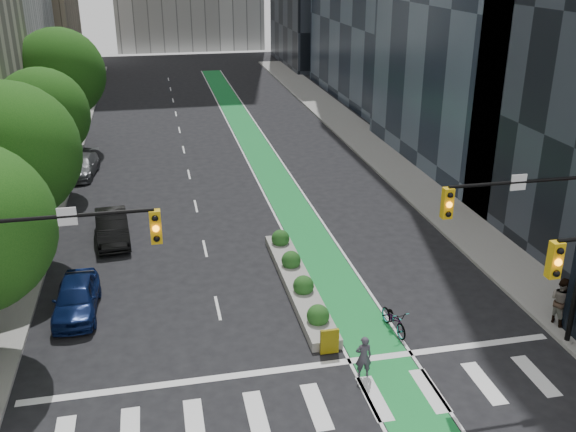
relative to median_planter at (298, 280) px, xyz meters
name	(u,v)px	position (x,y,z in m)	size (l,w,h in m)	color
ground	(309,388)	(-1.20, -7.04, -0.37)	(160.00, 160.00, 0.00)	black
sidewalk_left	(46,178)	(-13.00, 17.96, -0.30)	(3.60, 90.00, 0.15)	gray
sidewalk_right	(385,156)	(10.60, 17.96, -0.30)	(3.60, 90.00, 0.15)	gray
bike_lane_paint	(255,145)	(1.80, 22.96, -0.37)	(2.20, 70.00, 0.01)	#178336
tree_mid	(8,153)	(-12.20, 4.96, 5.20)	(6.40, 6.40, 8.78)	black
tree_midfar	(42,115)	(-12.20, 14.96, 4.57)	(5.60, 5.60, 7.76)	black
tree_far	(60,74)	(-12.20, 24.96, 5.32)	(6.60, 6.60, 9.00)	black
signal_left	(22,284)	(-9.90, -6.57, 4.41)	(6.14, 0.51, 7.20)	black
signal_right	(550,234)	(7.47, -6.57, 4.43)	(5.82, 0.51, 7.20)	black
median_planter	(298,280)	(0.00, 0.00, 0.00)	(1.20, 10.26, 1.10)	gray
bicycle	(394,319)	(2.92, -4.19, 0.14)	(0.68, 1.95, 1.03)	gray
cyclist	(364,357)	(0.80, -6.78, 0.44)	(0.59, 0.39, 1.62)	#3C3743
parked_car_left_near	(76,298)	(-9.41, -0.22, 0.35)	(1.72, 4.26, 1.45)	#0C1B4B
parked_car_left_mid	(112,227)	(-8.26, 6.96, 0.37)	(1.58, 4.53, 1.49)	black
parked_car_left_far	(82,166)	(-10.70, 18.21, 0.29)	(1.85, 4.54, 1.32)	#585A5D
pedestrian_near	(561,301)	(9.47, -5.23, 0.77)	(0.96, 0.75, 1.98)	gray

